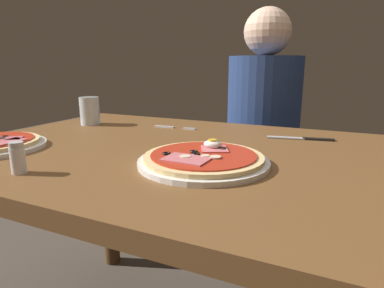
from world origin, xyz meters
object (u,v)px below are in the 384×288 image
(dining_table, at_px, (174,184))
(water_glass_near, at_px, (90,113))
(diner_person, at_px, (261,151))
(pizza_foreground, at_px, (204,159))
(salt_shaker, at_px, (18,158))
(fork, at_px, (172,127))
(knife, at_px, (305,139))

(dining_table, bearing_deg, water_glass_near, 158.34)
(water_glass_near, bearing_deg, diner_person, 43.29)
(pizza_foreground, relative_size, water_glass_near, 2.88)
(pizza_foreground, bearing_deg, salt_shaker, -146.10)
(pizza_foreground, relative_size, salt_shaker, 4.43)
(dining_table, height_order, diner_person, diner_person)
(diner_person, bearing_deg, salt_shaker, 74.75)
(water_glass_near, height_order, salt_shaker, water_glass_near)
(fork, distance_m, salt_shaker, 0.58)
(pizza_foreground, bearing_deg, fork, 127.55)
(dining_table, bearing_deg, salt_shaker, -119.64)
(fork, relative_size, knife, 0.81)
(dining_table, relative_size, diner_person, 1.03)
(water_glass_near, distance_m, salt_shaker, 0.57)
(fork, relative_size, salt_shaker, 2.36)
(diner_person, bearing_deg, pizza_foreground, 93.37)
(water_glass_near, distance_m, diner_person, 0.77)
(knife, xyz_separation_m, diner_person, (-0.23, 0.43, -0.17))
(pizza_foreground, xyz_separation_m, salt_shaker, (-0.32, -0.22, 0.02))
(salt_shaker, bearing_deg, knife, 49.14)
(diner_person, bearing_deg, fork, 62.63)
(salt_shaker, bearing_deg, dining_table, 60.36)
(pizza_foreground, height_order, diner_person, diner_person)
(salt_shaker, relative_size, diner_person, 0.06)
(pizza_foreground, relative_size, fork, 1.88)
(fork, height_order, salt_shaker, salt_shaker)
(pizza_foreground, height_order, fork, pizza_foreground)
(pizza_foreground, distance_m, knife, 0.41)
(pizza_foreground, relative_size, knife, 1.52)
(pizza_foreground, xyz_separation_m, fork, (-0.27, 0.36, -0.01))
(salt_shaker, xyz_separation_m, diner_person, (0.28, 1.02, -0.20))
(fork, distance_m, knife, 0.45)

